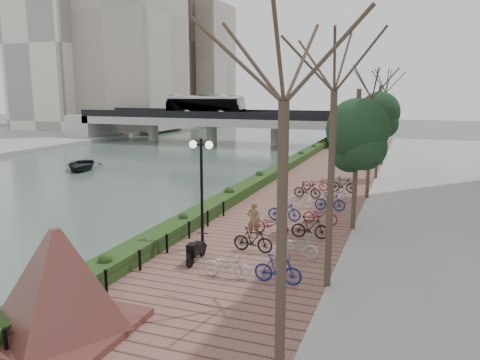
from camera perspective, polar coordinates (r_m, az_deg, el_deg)
The scene contains 14 objects.
ground at distance 17.84m, azimuth -17.65°, elevation -12.48°, with size 220.00×220.00×0.00m, color #59595B.
river_water at distance 46.03m, azimuth -13.48°, elevation 1.88°, with size 30.00×130.00×0.02m, color #43544E.
promenade at distance 31.66m, azimuth 8.20°, elevation -1.45°, with size 8.00×75.00×0.50m, color brown.
hedge at distance 34.76m, azimuth 3.61°, elevation 0.66°, with size 1.10×56.00×0.60m, color #183513.
chain_fence at distance 18.32m, azimuth -10.43°, elevation -8.67°, with size 0.10×14.10×0.70m.
granite_monument at distance 13.45m, azimuth -21.20°, elevation -11.41°, with size 4.83×4.83×2.91m.
lamppost at distance 18.93m, azimuth -4.73°, elevation 1.34°, with size 1.02×0.32×4.54m.
motorcycle at distance 18.01m, azimuth -5.34°, elevation -8.43°, with size 0.48×1.55×0.97m, color black, non-canonical shape.
pedestrian at distance 20.77m, azimuth 1.67°, elevation -4.84°, with size 0.59×0.38×1.61m, color brown.
bicycle_parking at distance 23.45m, azimuth 7.62°, elevation -3.94°, with size 2.40×17.32×1.00m.
street_trees at distance 25.79m, azimuth 14.86°, elevation 3.27°, with size 3.20×37.12×6.80m.
bridge at distance 63.29m, azimuth -3.65°, elevation 7.56°, with size 36.00×10.77×6.50m.
boat at distance 43.71m, azimuth -18.82°, elevation 1.78°, with size 3.27×4.58×0.95m, color black.
far_buildings at distance 94.79m, azimuth -13.73°, elevation 16.06°, with size 35.00×38.00×38.00m.
Camera 1 is at (10.34, -12.80, 6.89)m, focal length 35.00 mm.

